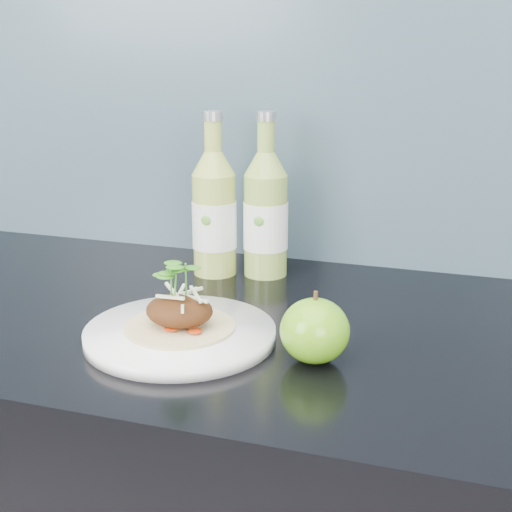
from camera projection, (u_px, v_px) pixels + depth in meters
The scene contains 6 objects.
subway_backsplash at pixel (304, 46), 1.13m from camera, with size 4.00×0.02×0.70m, color #6F96AE.
dinner_plate at pixel (180, 334), 0.89m from camera, with size 0.28×0.28×0.02m.
pork_taco at pixel (179, 307), 0.88m from camera, with size 0.14×0.14×0.09m.
green_apple at pixel (315, 331), 0.82m from camera, with size 0.10×0.10×0.09m.
cider_bottle_left at pixel (214, 214), 1.12m from camera, with size 0.08×0.08×0.26m.
cider_bottle_right at pixel (266, 215), 1.11m from camera, with size 0.09×0.09×0.26m.
Camera 1 is at (0.29, 0.85, 1.26)m, focal length 50.00 mm.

